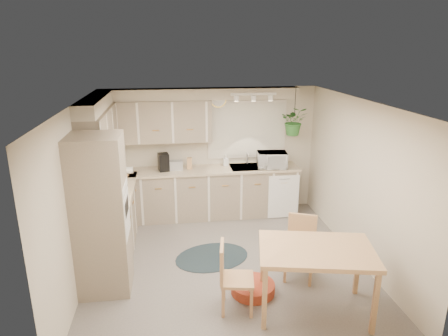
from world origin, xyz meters
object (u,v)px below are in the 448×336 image
at_px(microwave, 272,158).
at_px(braided_rug, 212,257).
at_px(chair_back, 300,249).
at_px(dining_table, 314,280).
at_px(pet_bed, 253,288).
at_px(chair_left, 237,277).

bearing_deg(microwave, braided_rug, -125.27).
xyz_separation_m(chair_back, microwave, (0.15, 2.21, 0.68)).
bearing_deg(chair_back, microwave, -70.08).
relative_size(dining_table, pet_bed, 2.31).
xyz_separation_m(braided_rug, pet_bed, (0.44, -0.98, 0.06)).
distance_m(dining_table, chair_left, 0.93).
bearing_deg(dining_table, braided_rug, 127.32).
xyz_separation_m(pet_bed, microwave, (0.86, 2.47, 1.06)).
distance_m(chair_left, chair_back, 1.13).
bearing_deg(chair_left, braided_rug, -162.76).
relative_size(braided_rug, pet_bed, 1.99).
bearing_deg(braided_rug, dining_table, -52.68).
relative_size(dining_table, microwave, 2.49).
distance_m(chair_back, pet_bed, 0.85).
height_order(chair_back, microwave, microwave).
bearing_deg(chair_left, dining_table, 90.53).
xyz_separation_m(chair_left, braided_rug, (-0.17, 1.29, -0.44)).
bearing_deg(dining_table, chair_left, 170.92).
distance_m(chair_left, braided_rug, 1.37).
bearing_deg(chair_left, pet_bed, 148.58).
bearing_deg(dining_table, chair_back, 85.74).
xyz_separation_m(chair_back, braided_rug, (-1.15, 0.72, -0.44)).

